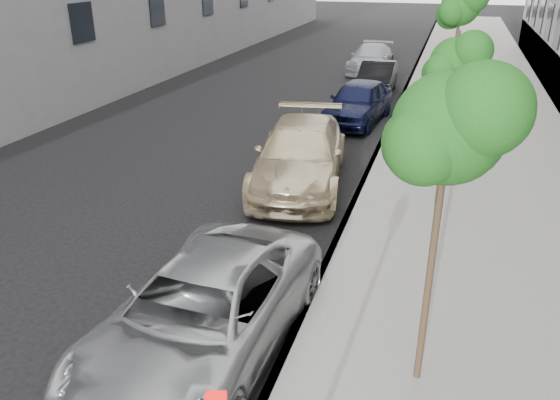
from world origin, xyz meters
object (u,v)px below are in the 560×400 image
at_px(minivan, 203,313).
at_px(sedan_black, 377,78).
at_px(suv, 300,154).
at_px(sedan_rear, 371,59).
at_px(tree_mid, 456,63).
at_px(tree_far, 462,6).
at_px(tree_near, 451,128).
at_px(sedan_blue, 358,102).

xyz_separation_m(minivan, sedan_black, (0.00, 19.31, -0.03)).
xyz_separation_m(suv, sedan_rear, (-0.62, 17.15, -0.11)).
bearing_deg(tree_mid, tree_far, 90.00).
height_order(tree_near, tree_mid, tree_near).
bearing_deg(sedan_rear, tree_mid, -74.79).
relative_size(minivan, sedan_black, 1.24).
xyz_separation_m(tree_mid, tree_far, (0.00, 6.50, 0.75)).
height_order(suv, sedan_black, suv).
bearing_deg(sedan_blue, minivan, -83.48).
height_order(tree_mid, sedan_rear, tree_mid).
bearing_deg(tree_near, minivan, -175.32).
bearing_deg(tree_far, tree_mid, -90.00).
bearing_deg(sedan_black, tree_near, -80.72).
bearing_deg(sedan_blue, sedan_black, 96.52).
xyz_separation_m(minivan, sedan_blue, (0.00, 14.19, 0.04)).
height_order(tree_near, sedan_rear, tree_near).
bearing_deg(suv, tree_near, -70.76).
distance_m(tree_far, minivan, 14.16).
xyz_separation_m(sedan_black, sedan_rear, (-1.09, 5.30, 0.01)).
distance_m(sedan_black, sedan_rear, 5.41).
xyz_separation_m(tree_far, suv, (-3.80, -5.81, -3.55)).
bearing_deg(sedan_rear, sedan_black, -77.11).
distance_m(tree_far, sedan_blue, 4.98).
bearing_deg(sedan_blue, tree_mid, -59.34).
bearing_deg(minivan, suv, 96.76).
xyz_separation_m(suv, sedan_black, (0.47, 11.84, -0.12)).
bearing_deg(tree_mid, sedan_black, 104.86).
distance_m(minivan, sedan_rear, 24.64).
relative_size(tree_near, suv, 0.80).
distance_m(tree_near, minivan, 4.61).
relative_size(sedan_blue, sedan_black, 1.07).
relative_size(tree_near, sedan_black, 1.06).
relative_size(tree_near, sedan_blue, 1.00).
bearing_deg(sedan_blue, tree_far, -8.95).
relative_size(tree_far, suv, 0.87).
bearing_deg(sedan_rear, minivan, -86.16).
distance_m(minivan, suv, 7.48).
bearing_deg(tree_far, suv, -123.18).
xyz_separation_m(tree_near, tree_far, (-0.00, 13.00, 0.46)).
distance_m(tree_mid, tree_far, 6.54).
height_order(tree_near, suv, tree_near).
bearing_deg(sedan_rear, suv, -86.63).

